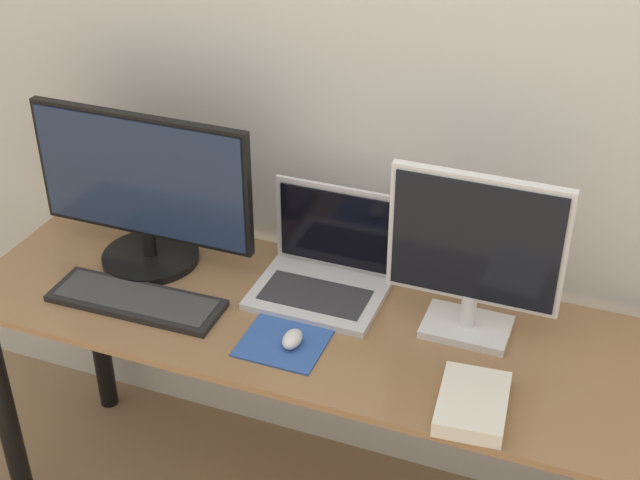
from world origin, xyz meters
The scene contains 9 objects.
wall_back centered at (0.00, 0.62, 1.25)m, with size 7.00×0.05×2.50m.
desk centered at (0.00, 0.28, 0.58)m, with size 1.77×0.56×0.72m.
monitor_left centered at (-0.51, 0.36, 0.92)m, with size 0.59×0.25×0.41m.
monitor_right centered at (0.34, 0.36, 0.93)m, with size 0.40×0.14×0.41m.
laptop centered at (-0.04, 0.41, 0.78)m, with size 0.32×0.25×0.25m.
keyboard centered at (-0.44, 0.18, 0.73)m, with size 0.44×0.15×0.02m.
mousepad centered at (-0.05, 0.16, 0.72)m, with size 0.19×0.18×0.00m.
mouse centered at (-0.02, 0.16, 0.74)m, with size 0.04×0.07×0.03m.
book centered at (0.41, 0.10, 0.73)m, with size 0.16×0.21×0.04m.
Camera 1 is at (0.61, -1.31, 1.99)m, focal length 50.00 mm.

